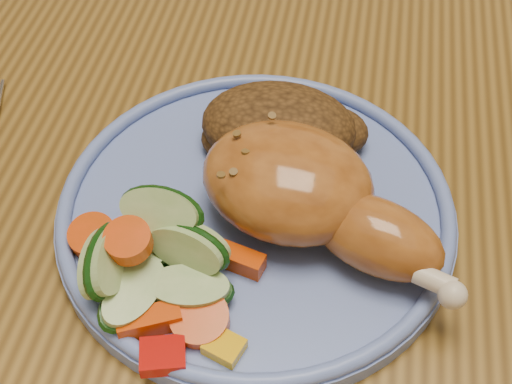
% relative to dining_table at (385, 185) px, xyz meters
% --- Properties ---
extents(dining_table, '(0.90, 1.40, 0.75)m').
position_rel_dining_table_xyz_m(dining_table, '(0.00, 0.00, 0.00)').
color(dining_table, brown).
rests_on(dining_table, ground).
extents(plate, '(0.26, 0.26, 0.01)m').
position_rel_dining_table_xyz_m(plate, '(-0.09, -0.12, 0.09)').
color(plate, '#5D74BC').
rests_on(plate, dining_table).
extents(plate_rim, '(0.25, 0.25, 0.01)m').
position_rel_dining_table_xyz_m(plate_rim, '(-0.09, -0.12, 0.10)').
color(plate_rim, '#5D74BC').
rests_on(plate_rim, plate).
extents(chicken_leg, '(0.17, 0.12, 0.06)m').
position_rel_dining_table_xyz_m(chicken_leg, '(-0.06, -0.13, 0.12)').
color(chicken_leg, '#A96023').
rests_on(chicken_leg, plate).
extents(rice_pilaf, '(0.11, 0.08, 0.05)m').
position_rel_dining_table_xyz_m(rice_pilaf, '(-0.08, -0.06, 0.11)').
color(rice_pilaf, '#4E3013').
rests_on(rice_pilaf, plate).
extents(vegetable_pile, '(0.12, 0.11, 0.06)m').
position_rel_dining_table_xyz_m(vegetable_pile, '(-0.14, -0.19, 0.11)').
color(vegetable_pile, '#A50A05').
rests_on(vegetable_pile, plate).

